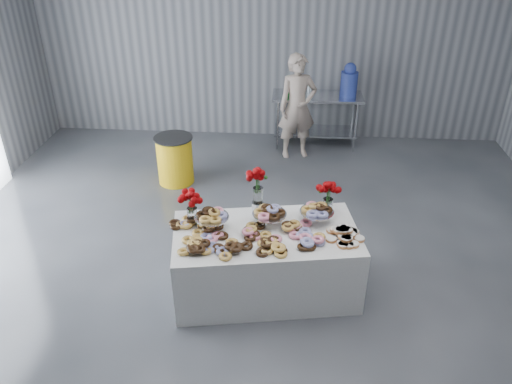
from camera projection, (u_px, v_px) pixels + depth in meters
ground at (252, 304)px, 5.27m from camera, size 9.00×9.00×0.00m
room_walls at (218, 51)px, 4.02m from camera, size 8.04×9.04×4.02m
display_table at (266, 261)px, 5.30m from camera, size 2.04×1.30×0.75m
prep_table at (316, 111)px, 8.45m from camera, size 1.50×0.60×0.90m
donut_mounds at (266, 231)px, 5.04m from camera, size 1.91×1.09×0.09m
cake_stand_left at (212, 216)px, 5.12m from camera, size 0.36×0.36×0.17m
cake_stand_mid at (269, 213)px, 5.17m from camera, size 0.36×0.36×0.17m
cake_stand_right at (317, 210)px, 5.21m from camera, size 0.36×0.36×0.17m
danish_pile at (342, 232)px, 5.01m from camera, size 0.48×0.48×0.11m
bouquet_left at (191, 199)px, 5.12m from camera, size 0.26×0.26×0.42m
bouquet_right at (329, 190)px, 5.28m from camera, size 0.26×0.26×0.42m
bouquet_center at (258, 184)px, 5.22m from camera, size 0.26×0.26×0.57m
water_jug at (349, 81)px, 8.15m from camera, size 0.28×0.28×0.55m
drink_bottles at (299, 89)px, 8.17m from camera, size 0.54×0.08×0.27m
person at (297, 107)px, 7.97m from camera, size 0.70×0.56×1.69m
trash_barrel at (175, 160)px, 7.42m from camera, size 0.57×0.57×0.73m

